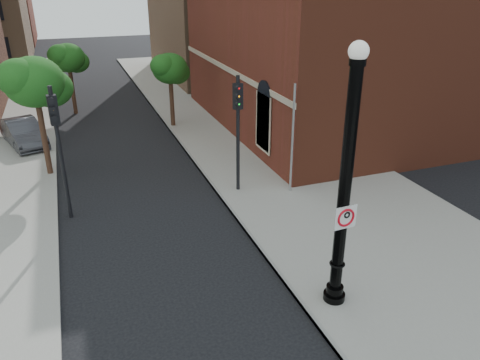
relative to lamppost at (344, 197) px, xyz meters
name	(u,v)px	position (x,y,z in m)	size (l,w,h in m)	color
ground	(222,309)	(-2.91, 0.78, -3.16)	(120.00, 120.00, 0.00)	black
sidewalk_right	(274,153)	(3.09, 10.78, -3.10)	(8.00, 60.00, 0.12)	gray
curb_edge	(196,164)	(-0.86, 10.78, -3.09)	(0.10, 60.00, 0.14)	gray
brick_wall_building	(408,8)	(13.08, 14.78, 3.10)	(22.30, 16.30, 12.50)	brown
lamppost	(344,197)	(0.00, 0.00, 0.00)	(0.58, 0.58, 6.84)	black
no_parking_sign	(346,217)	(-0.01, -0.17, -0.46)	(0.61, 0.09, 0.61)	white
parked_car	(23,133)	(-8.37, 16.41, -2.48)	(1.44, 4.13, 1.36)	#333338
traffic_signal_left	(57,132)	(-6.46, 7.50, 0.07)	(0.34, 0.41, 4.80)	black
traffic_signal_right	(238,116)	(-0.03, 7.42, 0.01)	(0.38, 0.42, 4.71)	black
utility_pole	(292,141)	(1.89, 6.58, -0.94)	(0.09, 0.09, 4.44)	#999999
street_tree_a	(35,83)	(-7.12, 11.88, 0.88)	(2.84, 2.57, 5.12)	black
street_tree_b	(69,59)	(-5.65, 21.81, 0.22)	(2.38, 2.16, 4.30)	black
street_tree_c	(170,69)	(-0.52, 16.90, 0.12)	(2.31, 2.09, 4.16)	black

